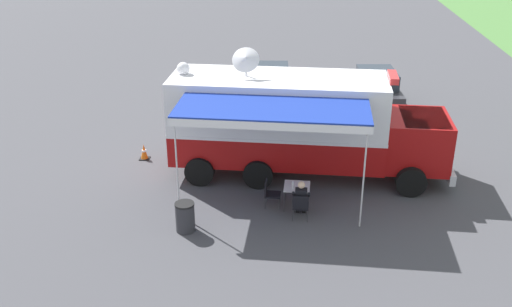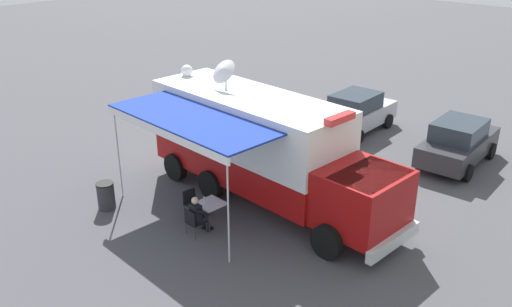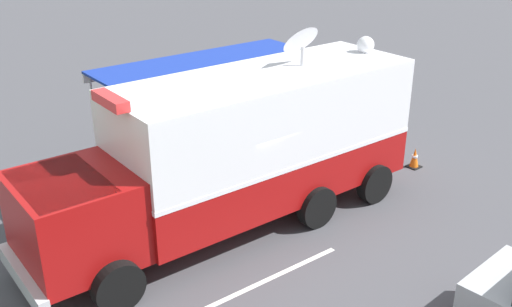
{
  "view_description": "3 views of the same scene",
  "coord_description": "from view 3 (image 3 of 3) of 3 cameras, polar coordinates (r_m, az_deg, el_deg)",
  "views": [
    {
      "loc": [
        18.45,
        0.4,
        9.09
      ],
      "look_at": [
        1.44,
        -0.66,
        1.36
      ],
      "focal_mm": 40.65,
      "sensor_mm": 36.0,
      "label": 1
    },
    {
      "loc": [
        12.26,
        11.67,
        8.72
      ],
      "look_at": [
        0.14,
        0.48,
        1.6
      ],
      "focal_mm": 38.23,
      "sensor_mm": 36.0,
      "label": 2
    },
    {
      "loc": [
        -9.46,
        8.38,
        7.08
      ],
      "look_at": [
        0.54,
        -0.18,
        1.33
      ],
      "focal_mm": 41.2,
      "sensor_mm": 36.0,
      "label": 3
    }
  ],
  "objects": [
    {
      "name": "command_truck",
      "position": [
        13.25,
        -1.7,
        0.77
      ],
      "size": [
        5.14,
        9.6,
        4.53
      ],
      "color": "#9E0F0F",
      "rests_on": "ground"
    },
    {
      "name": "ground_plane",
      "position": [
        14.49,
        0.87,
        -5.66
      ],
      "size": [
        100.0,
        100.0,
        0.0
      ],
      "primitive_type": "plane",
      "color": "#47474C"
    },
    {
      "name": "traffic_cone",
      "position": [
        17.29,
        15.14,
        -0.43
      ],
      "size": [
        0.36,
        0.36,
        0.58
      ],
      "color": "black",
      "rests_on": "ground"
    },
    {
      "name": "lot_stripe",
      "position": [
        11.84,
        -1.02,
        -13.11
      ],
      "size": [
        0.36,
        4.8,
        0.01
      ],
      "primitive_type": "cube",
      "rotation": [
        0.0,
        0.0,
        -0.05
      ],
      "color": "silver",
      "rests_on": "ground"
    },
    {
      "name": "folding_chair_beside_table",
      "position": [
        16.07,
        -4.45,
        -0.6
      ],
      "size": [
        0.5,
        0.5,
        0.87
      ],
      "color": "black",
      "rests_on": "ground"
    },
    {
      "name": "folding_chair_at_table",
      "position": [
        16.17,
        -8.82,
        -0.65
      ],
      "size": [
        0.5,
        0.5,
        0.87
      ],
      "color": "black",
      "rests_on": "ground"
    },
    {
      "name": "folding_table",
      "position": [
        15.54,
        -6.93,
        -0.93
      ],
      "size": [
        0.84,
        0.84,
        0.73
      ],
      "color": "silver",
      "rests_on": "ground"
    },
    {
      "name": "seated_responder",
      "position": [
        15.97,
        -8.52,
        -0.41
      ],
      "size": [
        0.68,
        0.57,
        1.25
      ],
      "color": "black",
      "rests_on": "ground"
    },
    {
      "name": "trash_bin",
      "position": [
        18.6,
        -1.42,
        2.74
      ],
      "size": [
        0.57,
        0.57,
        0.91
      ],
      "color": "#2D2D33",
      "rests_on": "ground"
    },
    {
      "name": "water_bottle",
      "position": [
        15.64,
        -6.82,
        -0.11
      ],
      "size": [
        0.07,
        0.07,
        0.22
      ],
      "color": "silver",
      "rests_on": "folding_table"
    }
  ]
}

